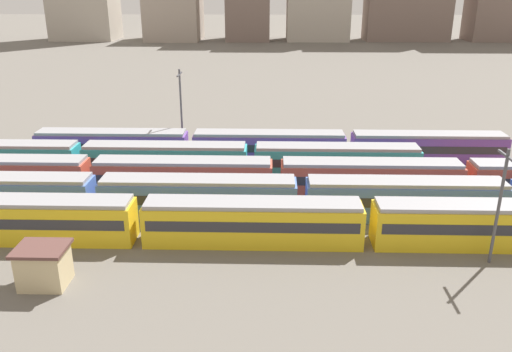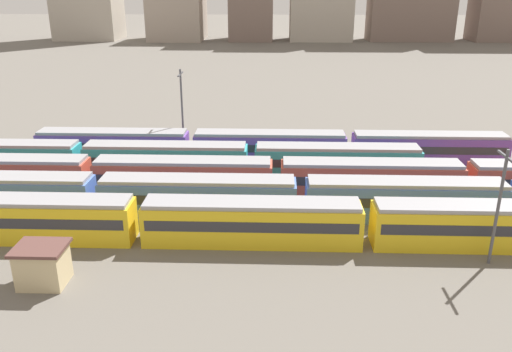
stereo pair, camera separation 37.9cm
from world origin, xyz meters
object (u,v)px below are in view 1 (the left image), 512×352
Objects in this scene: train_track_4 at (269,147)px; signal_hut at (44,266)px; train_track_3 at (166,160)px; train_track_0 at (368,223)px; catenary_pole_0 at (500,201)px; train_track_2 at (465,179)px; train_track_1 at (510,200)px; catenary_pole_1 at (181,108)px.

train_track_4 reaches higher than signal_hut.
signal_hut is at bearing -101.27° from train_track_3.
train_track_0 is 8.08× the size of catenary_pole_0.
catenary_pole_0 is (-2.44, -13.19, 3.26)m from train_track_2.
train_track_3 is (-33.37, 10.40, -0.00)m from train_track_1.
train_track_0 is 0.66× the size of train_track_2.
train_track_0 is 25.09m from train_track_3.
catenary_pole_0 reaches higher than train_track_0.
signal_hut is at bearing -99.55° from catenary_pole_1.
catenary_pole_1 is (-30.53, 13.10, 3.98)m from train_track_2.
catenary_pole_1 reaches higher than catenary_pole_0.
train_track_0 is 20.75× the size of signal_hut.
signal_hut is (-4.48, -22.49, -0.35)m from train_track_3.
train_track_4 is at bearing 152.18° from train_track_2.
train_track_3 is at bearing 141.55° from train_track_0.
catenary_pole_1 is at bearing 85.44° from train_track_3.
signal_hut is (-35.65, -17.29, -0.35)m from train_track_2.
train_track_0 is at bearing -137.91° from train_track_2.
train_track_1 is 2.02× the size of train_track_3.
train_track_3 reaches higher than signal_hut.
train_track_1 is 9.80m from catenary_pole_0.
signal_hut is at bearing -164.06° from train_track_0.
train_track_2 is at bearing -23.23° from catenary_pole_1.
train_track_1 is 31.25× the size of signal_hut.
train_track_3 is 22.94m from signal_hut.
train_track_0 is 7.01× the size of catenary_pole_1.
train_track_0 is 10.04m from catenary_pole_0.
signal_hut is at bearing -119.92° from train_track_4.
train_track_2 is at bearing -27.82° from train_track_4.
train_track_3 is 5.24× the size of catenary_pole_1.
train_track_0 is 30.49m from catenary_pole_1.
train_track_2 is 10.56× the size of catenary_pole_1.
train_track_1 is 12.16× the size of catenary_pole_0.
train_track_1 is 37.72m from catenary_pole_1.
train_track_4 is at bearing 60.08° from signal_hut.
train_track_1 and train_track_4 have the same top height.
catenary_pole_0 reaches higher than train_track_1.
train_track_3 is at bearing 170.53° from train_track_2.
train_track_3 is 12.58m from train_track_4.
train_track_0 and train_track_2 have the same top height.
train_track_0 is at bearing -68.49° from train_track_4.
catenary_pole_0 reaches higher than train_track_2.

